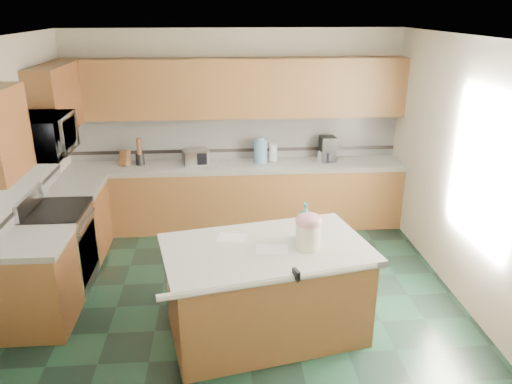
{
  "coord_description": "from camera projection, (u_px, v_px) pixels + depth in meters",
  "views": [
    {
      "loc": [
        -0.21,
        -4.58,
        2.97
      ],
      "look_at": [
        0.15,
        0.35,
        1.12
      ],
      "focal_mm": 35.0,
      "sensor_mm": 36.0,
      "label": 1
    }
  ],
  "objects": [
    {
      "name": "floor",
      "position": [
        244.0,
        302.0,
        5.33
      ],
      "size": [
        4.6,
        4.6,
        0.0
      ],
      "primitive_type": "plane",
      "color": "black",
      "rests_on": "ground"
    },
    {
      "name": "ceiling",
      "position": [
        242.0,
        38.0,
        4.38
      ],
      "size": [
        4.6,
        4.6,
        0.0
      ],
      "primitive_type": "plane",
      "color": "white",
      "rests_on": "ground"
    },
    {
      "name": "wall_back",
      "position": [
        235.0,
        128.0,
        7.03
      ],
      "size": [
        4.6,
        0.04,
        2.7
      ],
      "primitive_type": "cube",
      "color": "beige",
      "rests_on": "ground"
    },
    {
      "name": "wall_front",
      "position": [
        265.0,
        325.0,
        2.69
      ],
      "size": [
        4.6,
        0.04,
        2.7
      ],
      "primitive_type": "cube",
      "color": "beige",
      "rests_on": "ground"
    },
    {
      "name": "wall_right",
      "position": [
        473.0,
        177.0,
        5.02
      ],
      "size": [
        0.04,
        4.6,
        2.7
      ],
      "primitive_type": "cube",
      "color": "beige",
      "rests_on": "ground"
    },
    {
      "name": "back_base_cab",
      "position": [
        237.0,
        197.0,
        7.05
      ],
      "size": [
        4.6,
        0.6,
        0.86
      ],
      "primitive_type": "cube",
      "color": "#592E17",
      "rests_on": "ground"
    },
    {
      "name": "back_countertop",
      "position": [
        236.0,
        166.0,
        6.89
      ],
      "size": [
        4.6,
        0.64,
        0.06
      ],
      "primitive_type": "cube",
      "color": "white",
      "rests_on": "back_base_cab"
    },
    {
      "name": "back_upper_cab",
      "position": [
        235.0,
        88.0,
        6.65
      ],
      "size": [
        4.6,
        0.33,
        0.78
      ],
      "primitive_type": "cube",
      "color": "#592E17",
      "rests_on": "wall_back"
    },
    {
      "name": "back_backsplash",
      "position": [
        235.0,
        137.0,
        7.04
      ],
      "size": [
        4.6,
        0.02,
        0.63
      ],
      "primitive_type": "cube",
      "color": "silver",
      "rests_on": "back_countertop"
    },
    {
      "name": "back_accent_band",
      "position": [
        236.0,
        150.0,
        7.1
      ],
      "size": [
        4.6,
        0.01,
        0.05
      ],
      "primitive_type": "cube",
      "color": "black",
      "rests_on": "back_countertop"
    },
    {
      "name": "left_base_cab_rear",
      "position": [
        80.0,
        222.0,
        6.25
      ],
      "size": [
        0.6,
        0.82,
        0.86
      ],
      "primitive_type": "cube",
      "color": "#592E17",
      "rests_on": "ground"
    },
    {
      "name": "left_counter_rear",
      "position": [
        75.0,
        187.0,
        6.09
      ],
      "size": [
        0.64,
        0.82,
        0.06
      ],
      "primitive_type": "cube",
      "color": "white",
      "rests_on": "left_base_cab_rear"
    },
    {
      "name": "left_base_cab_front",
      "position": [
        39.0,
        286.0,
        4.82
      ],
      "size": [
        0.6,
        0.72,
        0.86
      ],
      "primitive_type": "cube",
      "color": "#592E17",
      "rests_on": "ground"
    },
    {
      "name": "left_counter_front",
      "position": [
        31.0,
        243.0,
        4.66
      ],
      "size": [
        0.64,
        0.72,
        0.06
      ],
      "primitive_type": "cube",
      "color": "white",
      "rests_on": "left_base_cab_front"
    },
    {
      "name": "left_backsplash",
      "position": [
        24.0,
        181.0,
        5.25
      ],
      "size": [
        0.02,
        2.3,
        0.63
      ],
      "primitive_type": "cube",
      "color": "silver",
      "rests_on": "wall_left"
    },
    {
      "name": "left_accent_band",
      "position": [
        28.0,
        198.0,
        5.32
      ],
      "size": [
        0.01,
        2.3,
        0.05
      ],
      "primitive_type": "cube",
      "color": "black",
      "rests_on": "wall_left"
    },
    {
      "name": "left_upper_cab_rear",
      "position": [
        55.0,
        99.0,
        5.83
      ],
      "size": [
        0.33,
        1.09,
        0.78
      ],
      "primitive_type": "cube",
      "color": "#592E17",
      "rests_on": "wall_left"
    },
    {
      "name": "range_body",
      "position": [
        61.0,
        250.0,
        5.51
      ],
      "size": [
        0.6,
        0.76,
        0.88
      ],
      "primitive_type": "cube",
      "color": "#B7B7BC",
      "rests_on": "ground"
    },
    {
      "name": "range_oven_door",
      "position": [
        88.0,
        252.0,
        5.54
      ],
      "size": [
        0.02,
        0.68,
        0.55
      ],
      "primitive_type": "cube",
      "color": "black",
      "rests_on": "range_body"
    },
    {
      "name": "range_cooktop",
      "position": [
        55.0,
        211.0,
        5.34
      ],
      "size": [
        0.62,
        0.78,
        0.04
      ],
      "primitive_type": "cube",
      "color": "black",
      "rests_on": "range_body"
    },
    {
      "name": "range_handle",
      "position": [
        87.0,
        221.0,
        5.41
      ],
      "size": [
        0.02,
        0.66,
        0.02
      ],
      "primitive_type": "cylinder",
      "rotation": [
        1.57,
        0.0,
        0.0
      ],
      "color": "#B7B7BC",
      "rests_on": "range_body"
    },
    {
      "name": "range_backguard",
      "position": [
        29.0,
        202.0,
        5.28
      ],
      "size": [
        0.06,
        0.76,
        0.18
      ],
      "primitive_type": "cube",
      "color": "#B7B7BC",
      "rests_on": "range_body"
    },
    {
      "name": "microwave",
      "position": [
        44.0,
        136.0,
        5.05
      ],
      "size": [
        0.5,
        0.73,
        0.41
      ],
      "primitive_type": "imported",
      "rotation": [
        0.0,
        0.0,
        1.57
      ],
      "color": "#B7B7BC",
      "rests_on": "wall_left"
    },
    {
      "name": "island_base",
      "position": [
        266.0,
        293.0,
        4.69
      ],
      "size": [
        1.92,
        1.34,
        0.86
      ],
      "primitive_type": "cube",
      "rotation": [
        0.0,
        0.0,
        0.21
      ],
      "color": "#592E17",
      "rests_on": "ground"
    },
    {
      "name": "island_top",
      "position": [
        266.0,
        250.0,
        4.53
      ],
      "size": [
        2.04,
        1.46,
        0.06
      ],
      "primitive_type": "cube",
      "rotation": [
        0.0,
        0.0,
        0.21
      ],
      "color": "white",
      "rests_on": "island_base"
    },
    {
      "name": "island_bullnose",
      "position": [
        273.0,
        281.0,
        4.02
      ],
      "size": [
        1.83,
        0.44,
        0.06
      ],
      "primitive_type": "cylinder",
      "rotation": [
        0.0,
        1.57,
        0.21
      ],
      "color": "white",
      "rests_on": "island_base"
    },
    {
      "name": "treat_jar",
      "position": [
        308.0,
        236.0,
        4.46
      ],
      "size": [
        0.28,
        0.28,
        0.23
      ],
      "primitive_type": "cylinder",
      "rotation": [
        0.0,
        0.0,
        -0.34
      ],
      "color": "#F4E9CE",
      "rests_on": "island_top"
    },
    {
      "name": "treat_jar_lid",
      "position": [
        309.0,
        221.0,
        4.41
      ],
      "size": [
        0.24,
        0.24,
        0.15
      ],
      "primitive_type": "ellipsoid",
      "color": "pink",
      "rests_on": "treat_jar"
    },
    {
      "name": "treat_jar_knob",
      "position": [
        309.0,
        216.0,
        4.39
      ],
      "size": [
        0.08,
        0.03,
        0.03
      ],
      "primitive_type": "cylinder",
      "rotation": [
        0.0,
        1.57,
        0.0
      ],
      "color": "tan",
      "rests_on": "treat_jar_lid"
    },
    {
      "name": "treat_jar_knob_end_l",
      "position": [
        305.0,
        216.0,
        4.39
      ],
      "size": [
        0.04,
        0.04,
        0.04
      ],
      "primitive_type": "sphere",
      "color": "tan",
      "rests_on": "treat_jar_lid"
    },
    {
      "name": "treat_jar_knob_end_r",
      "position": [
        313.0,
        216.0,
        4.39
      ],
      "size": [
        0.04,
        0.04,
        0.04
      ],
      "primitive_type": "sphere",
      "color": "tan",
      "rests_on": "treat_jar_lid"
    },
    {
      "name": "soap_bottle_island",
      "position": [
        305.0,
        221.0,
        4.61
      ],
      "size": [
        0.15,
        0.15,
        0.36
      ],
      "primitive_type": "imported",
      "rotation": [
        0.0,
        0.0,
        0.07
      ],
      "color": "teal",
      "rests_on": "island_top"
    },
    {
      "name": "paper_sheet_a",
      "position": [
        272.0,
        250.0,
        4.46
      ],
      "size": [
        0.31,
        0.24,
        0.0
      ],
      "primitive_type": "cube",
      "rotation": [
        0.0,
        0.0,
        -0.11
      ],
      "color": "white",
      "rests_on": "island_top"
    },
    {
      "name": "paper_sheet_b",
      "position": [
        232.0,
        238.0,
        4.69
      ],
      "size": [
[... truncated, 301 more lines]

